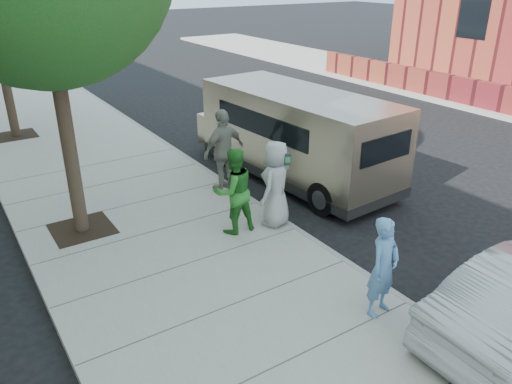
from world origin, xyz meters
TOP-DOWN VIEW (x-y plane):
  - ground at (0.00, 0.00)m, footprint 120.00×120.00m
  - sidewalk at (-1.00, 0.00)m, footprint 5.00×60.00m
  - curb_face at (1.44, 0.00)m, footprint 0.12×60.00m
  - parking_meter at (1.25, 0.28)m, footprint 0.35×0.22m
  - van at (3.28, 2.55)m, footprint 2.46×6.32m
  - person_officer at (0.84, -2.91)m, footprint 0.66×0.50m
  - person_green_shirt at (0.32, 0.62)m, footprint 0.87×0.69m
  - person_gray_shirt at (1.20, 0.42)m, footprint 1.06×0.94m
  - person_striped_polo at (1.20, 2.55)m, footprint 1.24×0.71m

SIDE VIEW (x-z plane):
  - ground at x=0.00m, z-range 0.00..0.00m
  - sidewalk at x=-1.00m, z-range 0.00..0.15m
  - curb_face at x=1.44m, z-range -0.01..0.15m
  - person_officer at x=0.84m, z-range 0.15..1.78m
  - person_green_shirt at x=0.32m, z-range 0.15..1.93m
  - person_gray_shirt at x=1.20m, z-range 0.15..1.97m
  - person_striped_polo at x=1.20m, z-range 0.15..2.15m
  - van at x=3.28m, z-range 0.07..2.37m
  - parking_meter at x=1.25m, z-range 0.51..2.11m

